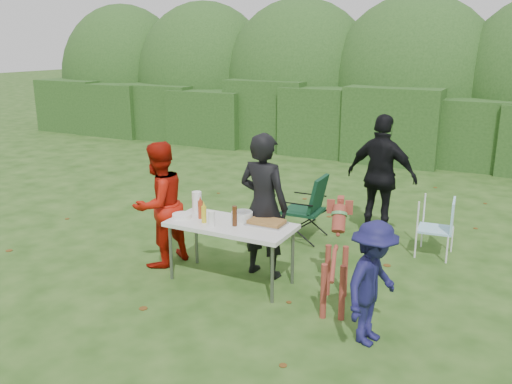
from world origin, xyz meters
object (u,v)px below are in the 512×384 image
at_px(camping_chair, 303,207).
at_px(beer_bottle, 235,216).
at_px(folding_table, 231,228).
at_px(lawn_chair, 435,227).
at_px(mustard_bottle, 204,214).
at_px(person_black_puffy, 382,176).
at_px(ketchup_bottle, 200,210).
at_px(dog, 335,262).
at_px(paper_towel_roll, 197,202).
at_px(person_cook, 264,206).
at_px(person_red_jacket, 159,205).
at_px(child, 373,283).

distance_m(camping_chair, beer_bottle, 1.85).
bearing_deg(folding_table, lawn_chair, 44.40).
bearing_deg(camping_chair, mustard_bottle, 73.50).
distance_m(person_black_puffy, ketchup_bottle, 2.89).
relative_size(dog, mustard_bottle, 5.50).
distance_m(beer_bottle, paper_towel_roll, 0.73).
relative_size(person_cook, dog, 1.63).
bearing_deg(lawn_chair, person_black_puffy, -31.71).
bearing_deg(camping_chair, lawn_chair, -174.38).
height_order(dog, beer_bottle, dog).
relative_size(folding_table, person_red_jacket, 0.93).
distance_m(dog, paper_towel_roll, 1.97).
height_order(person_cook, mustard_bottle, person_cook).
height_order(person_black_puffy, dog, person_black_puffy).
height_order(person_red_jacket, person_black_puffy, person_black_puffy).
xyz_separation_m(child, paper_towel_roll, (-2.47, 0.77, 0.26)).
xyz_separation_m(folding_table, beer_bottle, (0.09, -0.06, 0.17)).
xyz_separation_m(person_cook, camping_chair, (-0.05, 1.39, -0.41)).
relative_size(dog, camping_chair, 1.13).
bearing_deg(person_red_jacket, ketchup_bottle, 95.30).
height_order(lawn_chair, paper_towel_roll, paper_towel_roll).
relative_size(person_cook, mustard_bottle, 8.94).
bearing_deg(person_black_puffy, dog, 102.33).
bearing_deg(person_cook, dog, 164.74).
distance_m(lawn_chair, beer_bottle, 2.86).
bearing_deg(person_cook, paper_towel_roll, 16.64).
relative_size(child, ketchup_bottle, 5.57).
height_order(person_black_puffy, ketchup_bottle, person_black_puffy).
distance_m(person_cook, dog, 1.20).
bearing_deg(folding_table, dog, -2.12).
bearing_deg(dog, paper_towel_roll, 67.05).
distance_m(dog, beer_bottle, 1.28).
height_order(folding_table, person_black_puffy, person_black_puffy).
xyz_separation_m(ketchup_bottle, paper_towel_roll, (-0.18, 0.20, 0.02)).
relative_size(child, beer_bottle, 5.11).
height_order(dog, camping_chair, dog).
bearing_deg(beer_bottle, camping_chair, 86.34).
distance_m(person_red_jacket, person_black_puffy, 3.26).
relative_size(person_black_puffy, lawn_chair, 2.25).
bearing_deg(person_cook, child, 155.77).
height_order(camping_chair, lawn_chair, camping_chair).
distance_m(folding_table, child, 1.95).
height_order(person_cook, lawn_chair, person_cook).
bearing_deg(mustard_bottle, ketchup_bottle, 137.05).
bearing_deg(ketchup_bottle, lawn_chair, 39.14).
bearing_deg(folding_table, ketchup_bottle, -179.48).
bearing_deg(mustard_bottle, folding_table, 21.26).
relative_size(person_red_jacket, mustard_bottle, 8.06).
relative_size(camping_chair, paper_towel_roll, 3.74).
bearing_deg(beer_bottle, mustard_bottle, -171.17).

